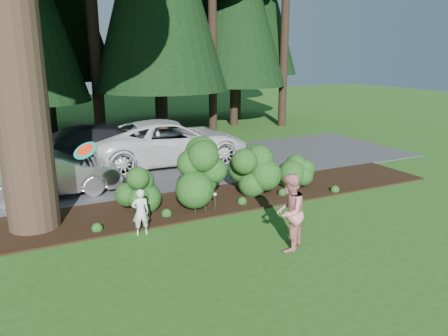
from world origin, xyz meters
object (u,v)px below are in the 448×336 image
child (141,212)px  frisbee (85,150)px  car_white_suv (170,142)px  car_dark_suv (108,146)px  car_silver_wagon (48,174)px  adult (289,212)px

child → frisbee: size_ratio=2.00×
car_white_suv → car_dark_suv: size_ratio=1.10×
car_silver_wagon → adult: (4.48, -6.38, 0.15)m
frisbee → child: bearing=-7.3°
car_white_suv → child: bearing=156.7°
adult → child: bearing=-79.3°
car_silver_wagon → car_white_suv: (4.79, 2.28, 0.16)m
child → adult: bearing=146.6°
child → adult: (2.75, -2.30, 0.30)m
car_white_suv → child: 7.07m
car_white_suv → adult: size_ratio=3.51×
car_dark_suv → child: (-0.71, -6.89, -0.27)m
car_dark_suv → adult: adult is taller
car_white_suv → frisbee: bearing=148.3°
car_silver_wagon → car_dark_suv: bearing=-40.9°
frisbee → car_silver_wagon: bearing=98.4°
car_silver_wagon → child: car_silver_wagon is taller
car_silver_wagon → car_dark_suv: 3.72m
car_dark_suv → adult: size_ratio=3.20×
car_white_suv → child: (-3.06, -6.36, -0.31)m
car_silver_wagon → child: size_ratio=3.68×
child → car_silver_wagon: bearing=-60.4°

